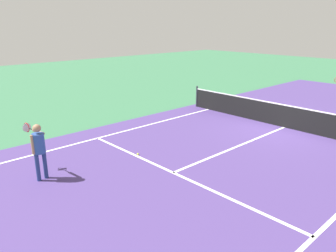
{
  "coord_description": "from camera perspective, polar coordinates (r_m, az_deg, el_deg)",
  "views": [
    {
      "loc": [
        6.25,
        -12.44,
        4.13
      ],
      "look_at": [
        -1.08,
        -5.6,
        1.0
      ],
      "focal_mm": 35.25,
      "sensor_mm": 36.0,
      "label": 1
    }
  ],
  "objects": [
    {
      "name": "ground_plane",
      "position": [
        14.52,
        19.44,
        -0.22
      ],
      "size": [
        60.0,
        60.0,
        0.0
      ],
      "primitive_type": "plane",
      "color": "#38724C"
    },
    {
      "name": "court_surface_inbounds",
      "position": [
        14.52,
        19.44,
        -0.21
      ],
      "size": [
        10.62,
        24.4,
        0.0
      ],
      "primitive_type": "cube",
      "color": "#4C387A",
      "rests_on": "ground_plane"
    },
    {
      "name": "line_sideline_left",
      "position": [
        12.9,
        -10.35,
        -1.61
      ],
      "size": [
        0.1,
        11.89,
        0.01
      ],
      "primitive_type": "cube",
      "color": "white",
      "rests_on": "ground_plane"
    },
    {
      "name": "line_sideline_right",
      "position": [
        7.98,
        25.31,
        -15.64
      ],
      "size": [
        0.1,
        11.89,
        0.01
      ],
      "primitive_type": "cube",
      "color": "white",
      "rests_on": "ground_plane"
    },
    {
      "name": "line_service_near",
      "position": [
        9.62,
        0.91,
        -8.07
      ],
      "size": [
        8.22,
        0.1,
        0.01
      ],
      "primitive_type": "cube",
      "color": "white",
      "rests_on": "ground_plane"
    },
    {
      "name": "line_center_service",
      "position": [
        11.89,
        12.12,
        -3.38
      ],
      "size": [
        0.1,
        6.4,
        0.01
      ],
      "primitive_type": "cube",
      "color": "white",
      "rests_on": "ground_plane"
    },
    {
      "name": "net",
      "position": [
        14.39,
        19.64,
        1.66
      ],
      "size": [
        9.91,
        0.09,
        1.07
      ],
      "color": "#33383D",
      "rests_on": "ground_plane"
    },
    {
      "name": "player_near",
      "position": [
        9.54,
        -21.49,
        -3.18
      ],
      "size": [
        1.2,
        0.42,
        1.59
      ],
      "color": "navy",
      "rests_on": "ground_plane"
    },
    {
      "name": "tennis_ball_mid_court",
      "position": [
        10.89,
        -5.25,
        -4.85
      ],
      "size": [
        0.07,
        0.07,
        0.07
      ],
      "primitive_type": "sphere",
      "color": "#CCE033",
      "rests_on": "ground_plane"
    }
  ]
}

